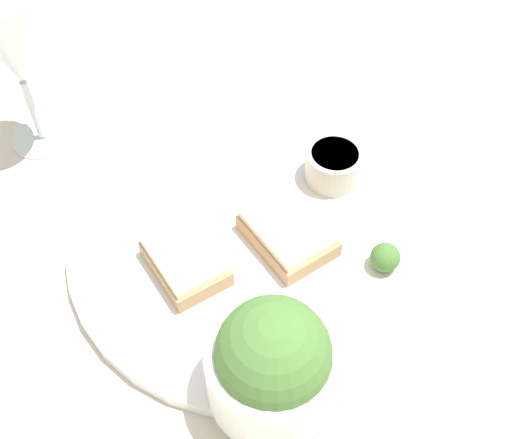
{
  "coord_description": "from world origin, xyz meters",
  "views": [
    {
      "loc": [
        0.3,
        -0.2,
        0.49
      ],
      "look_at": [
        0.0,
        0.0,
        0.03
      ],
      "focal_mm": 45.0,
      "sensor_mm": 36.0,
      "label": 1
    }
  ],
  "objects": [
    {
      "name": "cheese_toast_far",
      "position": [
        -0.0,
        -0.07,
        0.03
      ],
      "size": [
        0.08,
        0.05,
        0.03
      ],
      "color": "tan",
      "rests_on": "dinner_plate"
    },
    {
      "name": "wine_glass",
      "position": [
        -0.24,
        -0.12,
        0.12
      ],
      "size": [
        0.08,
        0.08,
        0.17
      ],
      "color": "silver",
      "rests_on": "ground_plane"
    },
    {
      "name": "ground_plane",
      "position": [
        0.0,
        0.0,
        0.0
      ],
      "size": [
        4.0,
        4.0,
        0.0
      ],
      "primitive_type": "plane",
      "color": "beige"
    },
    {
      "name": "garnish",
      "position": [
        0.09,
        0.08,
        0.03
      ],
      "size": [
        0.03,
        0.03,
        0.03
      ],
      "color": "#477533",
      "rests_on": "dinner_plate"
    },
    {
      "name": "cheese_toast_near",
      "position": [
        0.02,
        0.02,
        0.03
      ],
      "size": [
        0.08,
        0.06,
        0.03
      ],
      "color": "tan",
      "rests_on": "dinner_plate"
    },
    {
      "name": "dinner_plate",
      "position": [
        0.0,
        0.0,
        0.01
      ],
      "size": [
        0.35,
        0.35,
        0.01
      ],
      "color": "white",
      "rests_on": "ground_plane"
    },
    {
      "name": "salad_bowl",
      "position": [
        0.14,
        -0.07,
        0.06
      ],
      "size": [
        0.1,
        0.1,
        0.1
      ],
      "color": "white",
      "rests_on": "dinner_plate"
    },
    {
      "name": "sauce_ramekin",
      "position": [
        -0.02,
        0.1,
        0.03
      ],
      "size": [
        0.06,
        0.06,
        0.03
      ],
      "color": "beige",
      "rests_on": "dinner_plate"
    }
  ]
}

